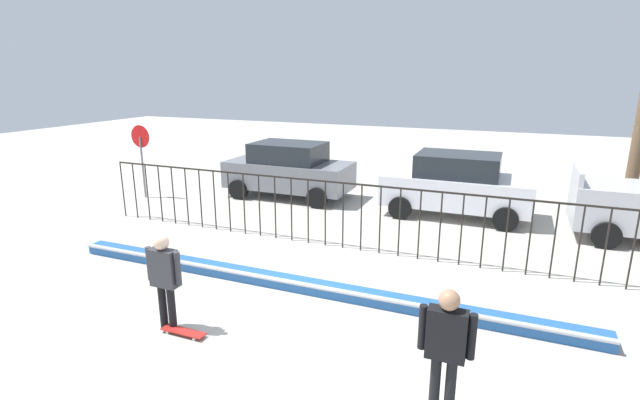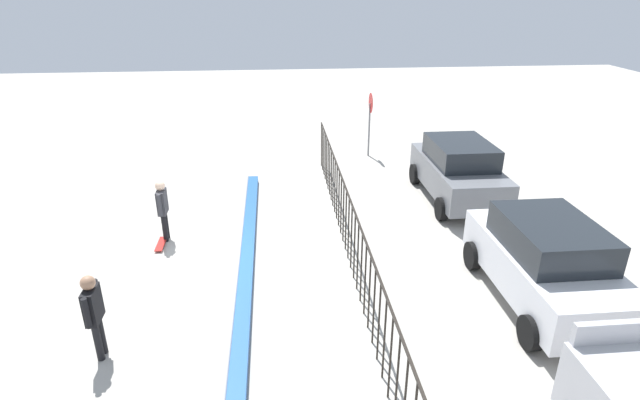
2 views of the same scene
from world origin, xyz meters
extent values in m
plane|color=#ADA89E|center=(0.00, 0.00, 0.00)|extent=(60.00, 60.00, 0.00)
cube|color=#235699|center=(0.00, 1.00, 0.11)|extent=(11.00, 0.36, 0.22)
cylinder|color=#B2B2B7|center=(0.00, 0.82, 0.22)|extent=(11.00, 0.09, 0.09)
cylinder|color=black|center=(-7.00, 3.53, 0.84)|extent=(0.04, 0.04, 1.68)
cylinder|color=black|center=(-6.53, 3.53, 0.84)|extent=(0.04, 0.04, 1.68)
cylinder|color=black|center=(-6.07, 3.53, 0.84)|extent=(0.04, 0.04, 1.68)
cylinder|color=black|center=(-5.60, 3.53, 0.84)|extent=(0.04, 0.04, 1.68)
cylinder|color=black|center=(-5.13, 3.53, 0.84)|extent=(0.04, 0.04, 1.68)
cylinder|color=black|center=(-4.67, 3.53, 0.84)|extent=(0.04, 0.04, 1.68)
cylinder|color=black|center=(-4.20, 3.53, 0.84)|extent=(0.04, 0.04, 1.68)
cylinder|color=black|center=(-3.73, 3.53, 0.84)|extent=(0.04, 0.04, 1.68)
cylinder|color=black|center=(-3.27, 3.53, 0.84)|extent=(0.04, 0.04, 1.68)
cylinder|color=black|center=(-2.80, 3.53, 0.84)|extent=(0.04, 0.04, 1.68)
cylinder|color=black|center=(-2.33, 3.53, 0.84)|extent=(0.04, 0.04, 1.68)
cylinder|color=black|center=(-1.87, 3.53, 0.84)|extent=(0.04, 0.04, 1.68)
cylinder|color=black|center=(-1.40, 3.53, 0.84)|extent=(0.04, 0.04, 1.68)
cylinder|color=black|center=(-0.93, 3.53, 0.84)|extent=(0.04, 0.04, 1.68)
cylinder|color=black|center=(-0.47, 3.53, 0.84)|extent=(0.04, 0.04, 1.68)
cylinder|color=black|center=(0.00, 3.53, 0.84)|extent=(0.04, 0.04, 1.68)
cylinder|color=black|center=(0.47, 3.53, 0.84)|extent=(0.04, 0.04, 1.68)
cylinder|color=black|center=(0.93, 3.53, 0.84)|extent=(0.04, 0.04, 1.68)
cylinder|color=black|center=(1.40, 3.53, 0.84)|extent=(0.04, 0.04, 1.68)
cylinder|color=black|center=(1.87, 3.53, 0.84)|extent=(0.04, 0.04, 1.68)
cylinder|color=black|center=(2.33, 3.53, 0.84)|extent=(0.04, 0.04, 1.68)
cylinder|color=black|center=(2.80, 3.53, 0.84)|extent=(0.04, 0.04, 1.68)
cylinder|color=black|center=(3.27, 3.53, 0.84)|extent=(0.04, 0.04, 1.68)
cylinder|color=black|center=(3.73, 3.53, 0.84)|extent=(0.04, 0.04, 1.68)
cylinder|color=black|center=(4.20, 3.53, 0.84)|extent=(0.04, 0.04, 1.68)
cylinder|color=black|center=(4.67, 3.53, 0.84)|extent=(0.04, 0.04, 1.68)
cylinder|color=black|center=(5.13, 3.53, 0.84)|extent=(0.04, 0.04, 1.68)
cube|color=black|center=(0.00, 3.53, 1.66)|extent=(14.00, 0.04, 0.04)
cylinder|color=black|center=(-1.54, -1.20, 0.39)|extent=(0.13, 0.13, 0.78)
cylinder|color=black|center=(-1.35, -1.20, 0.39)|extent=(0.13, 0.13, 0.78)
cube|color=#333338|center=(-1.45, -1.20, 1.11)|extent=(0.48, 0.20, 0.65)
sphere|color=beige|center=(-1.45, -1.20, 1.56)|extent=(0.26, 0.26, 0.26)
cylinder|color=#333338|center=(-1.73, -1.20, 1.14)|extent=(0.10, 0.10, 0.58)
cylinder|color=#333338|center=(-1.16, -1.20, 1.14)|extent=(0.10, 0.10, 0.58)
cube|color=#A51E19|center=(-1.08, -1.28, 0.06)|extent=(0.80, 0.20, 0.02)
cylinder|color=silver|center=(-0.81, -1.20, 0.03)|extent=(0.05, 0.03, 0.05)
cylinder|color=silver|center=(-0.81, -1.35, 0.03)|extent=(0.05, 0.03, 0.05)
cylinder|color=silver|center=(-1.35, -1.20, 0.03)|extent=(0.05, 0.03, 0.05)
cylinder|color=silver|center=(-1.35, -1.35, 0.03)|extent=(0.05, 0.03, 0.05)
cylinder|color=black|center=(3.07, -1.53, 0.40)|extent=(0.13, 0.13, 0.80)
cylinder|color=black|center=(3.26, -1.53, 0.40)|extent=(0.13, 0.13, 0.80)
cube|color=black|center=(3.17, -1.53, 1.13)|extent=(0.49, 0.21, 0.66)
sphere|color=#A87A5B|center=(3.17, -1.53, 1.59)|extent=(0.26, 0.26, 0.26)
cylinder|color=black|center=(2.87, -1.53, 1.16)|extent=(0.10, 0.10, 0.59)
cylinder|color=black|center=(3.46, -1.53, 1.16)|extent=(0.10, 0.10, 0.59)
cube|color=slate|center=(-3.42, 7.50, 0.79)|extent=(4.30, 1.90, 0.90)
cube|color=#1E2328|center=(-3.42, 7.50, 1.57)|extent=(2.36, 1.71, 0.66)
cylinder|color=black|center=(-1.96, 8.45, 0.34)|extent=(0.68, 0.22, 0.68)
cylinder|color=black|center=(-1.96, 6.55, 0.34)|extent=(0.68, 0.22, 0.68)
cylinder|color=black|center=(-4.89, 8.45, 0.34)|extent=(0.68, 0.22, 0.68)
cylinder|color=black|center=(-4.89, 6.55, 0.34)|extent=(0.68, 0.22, 0.68)
cube|color=silver|center=(2.22, 7.39, 0.79)|extent=(4.30, 1.90, 0.90)
cube|color=#1E2328|center=(2.22, 7.39, 1.57)|extent=(2.37, 1.71, 0.66)
cylinder|color=black|center=(3.68, 8.34, 0.34)|extent=(0.68, 0.22, 0.68)
cylinder|color=black|center=(3.68, 6.44, 0.34)|extent=(0.68, 0.22, 0.68)
cylinder|color=black|center=(0.75, 8.34, 0.34)|extent=(0.68, 0.22, 0.68)
cylinder|color=black|center=(0.75, 6.44, 0.34)|extent=(0.68, 0.22, 0.68)
cube|color=#B7B7BC|center=(5.32, 6.95, 1.62)|extent=(0.12, 1.75, 0.36)
cylinder|color=slate|center=(-8.02, 5.51, 1.05)|extent=(0.07, 0.07, 2.10)
cylinder|color=red|center=(-8.02, 5.53, 2.12)|extent=(0.76, 0.02, 0.76)
camera|label=1|loc=(3.70, -6.87, 4.23)|focal=26.51mm
camera|label=2|loc=(10.97, 1.80, 6.39)|focal=28.34mm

